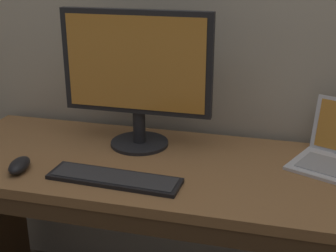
{
  "coord_description": "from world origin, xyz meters",
  "views": [
    {
      "loc": [
        0.27,
        -1.44,
        1.45
      ],
      "look_at": [
        -0.1,
        0.0,
        0.88
      ],
      "focal_mm": 49.97,
      "sensor_mm": 36.0,
      "label": 1
    }
  ],
  "objects": [
    {
      "name": "desk",
      "position": [
        0.0,
        -0.01,
        0.56
      ],
      "size": [
        1.86,
        0.62,
        0.74
      ],
      "color": "olive",
      "rests_on": "ground"
    },
    {
      "name": "wired_keyboard",
      "position": [
        -0.23,
        -0.17,
        0.75
      ],
      "size": [
        0.45,
        0.14,
        0.02
      ],
      "color": "black",
      "rests_on": "desk"
    },
    {
      "name": "computer_mouse",
      "position": [
        -0.57,
        -0.18,
        0.77
      ],
      "size": [
        0.08,
        0.13,
        0.04
      ],
      "primitive_type": "ellipsoid",
      "rotation": [
        0.0,
        0.0,
        0.15
      ],
      "color": "black",
      "rests_on": "desk"
    },
    {
      "name": "external_monitor",
      "position": [
        -0.25,
        0.12,
        1.04
      ],
      "size": [
        0.55,
        0.22,
        0.51
      ],
      "color": "black",
      "rests_on": "desk"
    }
  ]
}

